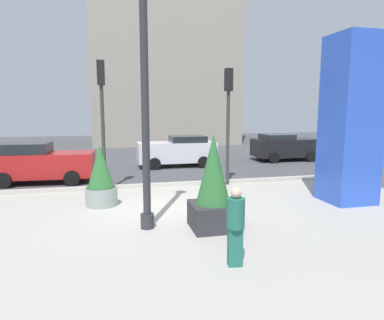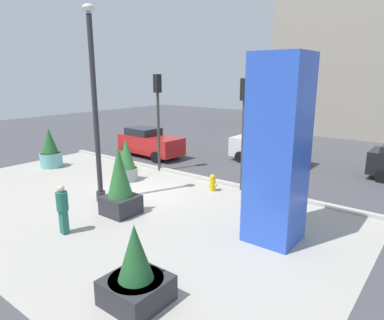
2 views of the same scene
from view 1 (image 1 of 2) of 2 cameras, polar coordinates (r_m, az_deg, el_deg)
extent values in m
plane|color=#47474C|center=(14.64, -7.03, -3.88)|extent=(60.00, 60.00, 0.00)
cube|color=#ADA89E|center=(8.91, -2.82, -11.88)|extent=(18.00, 10.00, 0.02)
cube|color=#B7B2A8|center=(13.77, -6.65, -4.31)|extent=(18.00, 0.24, 0.16)
cylinder|color=#2D2D33|center=(9.06, -7.61, -10.26)|extent=(0.36, 0.36, 0.40)
cylinder|color=#2D2D33|center=(8.60, -8.04, 11.20)|extent=(0.20, 0.20, 7.04)
cube|color=blue|center=(12.36, 25.39, 6.10)|extent=(1.48, 1.48, 5.54)
cylinder|color=gray|center=(11.42, -15.16, -6.01)|extent=(1.03, 1.03, 0.61)
cylinder|color=#382819|center=(11.35, -15.22, -4.61)|extent=(0.95, 0.95, 0.04)
cone|color=#2D6B33|center=(11.22, -15.36, -1.01)|extent=(0.85, 0.85, 1.40)
cube|color=#2D2D33|center=(8.94, 3.58, -9.51)|extent=(1.15, 1.15, 0.68)
cylinder|color=#382819|center=(8.85, 3.60, -7.52)|extent=(1.09, 1.09, 0.04)
cone|color=#2D6B33|center=(8.64, 3.65, -1.58)|extent=(0.90, 0.90, 1.82)
cylinder|color=gold|center=(13.12, 3.34, -4.03)|extent=(0.26, 0.26, 0.55)
sphere|color=gold|center=(13.05, 3.35, -2.50)|extent=(0.24, 0.24, 0.24)
cylinder|color=gold|center=(13.16, 4.05, -3.87)|extent=(0.12, 0.10, 0.10)
cylinder|color=#333833|center=(13.31, -14.88, 3.52)|extent=(0.14, 0.14, 4.05)
cube|color=black|center=(13.35, -15.29, 14.17)|extent=(0.28, 0.32, 0.90)
sphere|color=yellow|center=(13.52, -15.26, 14.09)|extent=(0.18, 0.18, 0.18)
cylinder|color=#333833|center=(13.97, 6.12, 3.62)|extent=(0.14, 0.14, 3.89)
cube|color=black|center=(13.99, 6.27, 13.44)|extent=(0.28, 0.32, 0.90)
sphere|color=red|center=(14.15, 6.04, 13.39)|extent=(0.18, 0.18, 0.18)
cube|color=red|center=(15.80, -24.08, -0.75)|extent=(4.33, 1.93, 1.03)
cube|color=#1E2328|center=(15.88, -26.47, 1.82)|extent=(1.99, 1.60, 0.44)
cylinder|color=black|center=(16.45, -18.82, -1.78)|extent=(0.65, 0.25, 0.64)
cylinder|color=black|center=(14.78, -19.79, -2.93)|extent=(0.65, 0.25, 0.64)
cylinder|color=black|center=(17.05, -27.61, -1.95)|extent=(0.65, 0.25, 0.64)
cylinder|color=black|center=(15.44, -29.49, -3.06)|extent=(0.65, 0.25, 0.64)
cube|color=silver|center=(18.82, -2.69, 1.41)|extent=(4.32, 1.85, 1.09)
cube|color=#1E2328|center=(18.87, -0.77, 3.63)|extent=(1.94, 1.62, 0.35)
cylinder|color=black|center=(17.80, -6.39, -0.65)|extent=(0.64, 0.22, 0.64)
cylinder|color=black|center=(19.60, -7.00, 0.17)|extent=(0.64, 0.22, 0.64)
cylinder|color=black|center=(18.29, 1.96, -0.36)|extent=(0.64, 0.22, 0.64)
cylinder|color=black|center=(20.05, 0.61, 0.41)|extent=(0.64, 0.22, 0.64)
cube|color=black|center=(21.88, 15.59, 2.08)|extent=(3.98, 1.91, 1.09)
cube|color=#1E2328|center=(21.54, 14.27, 3.89)|extent=(1.79, 1.67, 0.30)
cylinder|color=black|center=(23.36, 17.07, 1.17)|extent=(0.64, 0.22, 0.64)
cylinder|color=black|center=(21.76, 19.58, 0.55)|extent=(0.64, 0.22, 0.64)
cylinder|color=black|center=(22.22, 11.58, 1.02)|extent=(0.64, 0.22, 0.64)
cylinder|color=black|center=(20.53, 13.80, 0.36)|extent=(0.64, 0.22, 0.64)
cube|color=#236656|center=(6.93, 7.34, -14.48)|extent=(0.30, 0.23, 0.80)
cylinder|color=#236656|center=(6.69, 7.46, -8.95)|extent=(0.40, 0.40, 0.60)
sphere|color=beige|center=(6.58, 7.52, -5.56)|extent=(0.22, 0.22, 0.22)
cube|color=#9E9384|center=(35.70, -5.34, 20.17)|extent=(13.32, 11.24, 20.87)
camera|label=2|loc=(11.84, 76.19, 11.09)|focal=32.33mm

